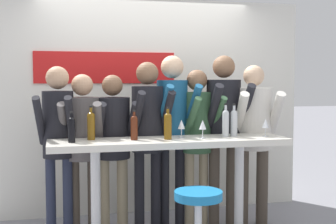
{
  "coord_description": "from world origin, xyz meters",
  "views": [
    {
      "loc": [
        -1.05,
        -4.24,
        1.59
      ],
      "look_at": [
        0.0,
        0.08,
        1.28
      ],
      "focal_mm": 50.0,
      "sensor_mm": 36.0,
      "label": 1
    }
  ],
  "objects_px": {
    "wine_bottle_3": "(72,128)",
    "wine_glass_0": "(203,125)",
    "person_center_right": "(173,120)",
    "tasting_table": "(170,157)",
    "wine_bottle_1": "(134,126)",
    "person_center": "(148,126)",
    "wine_glass_1": "(266,124)",
    "wine_bottle_0": "(91,124)",
    "person_far_right": "(224,120)",
    "bar_stool": "(198,218)",
    "person_center_left": "(113,136)",
    "wine_bottle_4": "(234,122)",
    "person_far_left": "(58,131)",
    "person_right": "(197,129)",
    "person_rightmost": "(253,127)",
    "wine_glass_2": "(181,125)",
    "wine_bottle_5": "(168,125)",
    "wine_bottle_2": "(226,122)",
    "person_left": "(83,137)"
  },
  "relations": [
    {
      "from": "wine_bottle_3",
      "to": "wine_glass_0",
      "type": "xyz_separation_m",
      "value": [
        1.22,
        0.0,
        -0.0
      ]
    },
    {
      "from": "person_center_right",
      "to": "wine_glass_0",
      "type": "xyz_separation_m",
      "value": [
        0.16,
        -0.53,
        -0.01
      ]
    },
    {
      "from": "tasting_table",
      "to": "wine_bottle_1",
      "type": "xyz_separation_m",
      "value": [
        -0.34,
        0.01,
        0.3
      ]
    },
    {
      "from": "person_center",
      "to": "wine_glass_1",
      "type": "bearing_deg",
      "value": -28.73
    },
    {
      "from": "tasting_table",
      "to": "wine_bottle_0",
      "type": "distance_m",
      "value": 0.8
    },
    {
      "from": "person_far_right",
      "to": "wine_glass_0",
      "type": "relative_size",
      "value": 10.4
    },
    {
      "from": "bar_stool",
      "to": "person_center_left",
      "type": "distance_m",
      "value": 1.38
    },
    {
      "from": "wine_bottle_4",
      "to": "person_far_left",
      "type": "bearing_deg",
      "value": 168.22
    },
    {
      "from": "wine_bottle_0",
      "to": "wine_bottle_4",
      "type": "height_order",
      "value": "wine_bottle_4"
    },
    {
      "from": "person_center",
      "to": "person_right",
      "type": "height_order",
      "value": "person_center"
    },
    {
      "from": "person_rightmost",
      "to": "wine_glass_2",
      "type": "bearing_deg",
      "value": -152.31
    },
    {
      "from": "wine_bottle_5",
      "to": "person_far_right",
      "type": "bearing_deg",
      "value": 33.43
    },
    {
      "from": "wine_bottle_5",
      "to": "wine_glass_0",
      "type": "relative_size",
      "value": 1.71
    },
    {
      "from": "person_center",
      "to": "person_center_right",
      "type": "xyz_separation_m",
      "value": [
        0.28,
        0.08,
        0.05
      ]
    },
    {
      "from": "person_center_right",
      "to": "wine_glass_1",
      "type": "relative_size",
      "value": 10.37
    },
    {
      "from": "person_far_left",
      "to": "wine_glass_0",
      "type": "height_order",
      "value": "person_far_left"
    },
    {
      "from": "person_rightmost",
      "to": "wine_bottle_3",
      "type": "relative_size",
      "value": 6.27
    },
    {
      "from": "person_center",
      "to": "wine_glass_1",
      "type": "xyz_separation_m",
      "value": [
        1.09,
        -0.46,
        0.04
      ]
    },
    {
      "from": "person_far_left",
      "to": "wine_bottle_4",
      "type": "height_order",
      "value": "person_far_left"
    },
    {
      "from": "person_center_left",
      "to": "wine_glass_1",
      "type": "xyz_separation_m",
      "value": [
        1.44,
        -0.51,
        0.14
      ]
    },
    {
      "from": "person_center_left",
      "to": "person_far_right",
      "type": "distance_m",
      "value": 1.2
    },
    {
      "from": "wine_bottle_1",
      "to": "wine_bottle_2",
      "type": "relative_size",
      "value": 0.85
    },
    {
      "from": "person_center_left",
      "to": "person_rightmost",
      "type": "relative_size",
      "value": 0.94
    },
    {
      "from": "tasting_table",
      "to": "wine_bottle_3",
      "type": "height_order",
      "value": "wine_bottle_3"
    },
    {
      "from": "wine_bottle_4",
      "to": "wine_glass_2",
      "type": "xyz_separation_m",
      "value": [
        -0.54,
        -0.0,
        -0.02
      ]
    },
    {
      "from": "person_center_left",
      "to": "person_center_right",
      "type": "relative_size",
      "value": 0.89
    },
    {
      "from": "person_right",
      "to": "person_far_right",
      "type": "relative_size",
      "value": 0.92
    },
    {
      "from": "wine_bottle_5",
      "to": "wine_bottle_1",
      "type": "bearing_deg",
      "value": 173.55
    },
    {
      "from": "person_left",
      "to": "wine_bottle_3",
      "type": "bearing_deg",
      "value": -95.52
    },
    {
      "from": "person_far_left",
      "to": "wine_glass_2",
      "type": "distance_m",
      "value": 1.21
    },
    {
      "from": "person_far_left",
      "to": "person_center_right",
      "type": "xyz_separation_m",
      "value": [
        1.18,
        0.09,
        0.08
      ]
    },
    {
      "from": "wine_bottle_5",
      "to": "wine_glass_2",
      "type": "relative_size",
      "value": 1.71
    },
    {
      "from": "person_center_right",
      "to": "person_left",
      "type": "bearing_deg",
      "value": 175.2
    },
    {
      "from": "person_center",
      "to": "wine_glass_2",
      "type": "xyz_separation_m",
      "value": [
        0.26,
        -0.36,
        0.04
      ]
    },
    {
      "from": "person_left",
      "to": "person_far_right",
      "type": "distance_m",
      "value": 1.5
    },
    {
      "from": "wine_bottle_5",
      "to": "wine_glass_1",
      "type": "bearing_deg",
      "value": -1.02
    },
    {
      "from": "wine_bottle_1",
      "to": "wine_glass_1",
      "type": "distance_m",
      "value": 1.3
    },
    {
      "from": "person_left",
      "to": "person_center",
      "type": "height_order",
      "value": "person_center"
    },
    {
      "from": "bar_stool",
      "to": "wine_bottle_5",
      "type": "relative_size",
      "value": 2.24
    },
    {
      "from": "person_far_left",
      "to": "wine_bottle_1",
      "type": "xyz_separation_m",
      "value": [
        0.69,
        -0.4,
        0.07
      ]
    },
    {
      "from": "wine_bottle_5",
      "to": "wine_glass_0",
      "type": "bearing_deg",
      "value": -1.1
    },
    {
      "from": "wine_glass_1",
      "to": "wine_bottle_3",
      "type": "bearing_deg",
      "value": 179.81
    },
    {
      "from": "bar_stool",
      "to": "wine_bottle_3",
      "type": "xyz_separation_m",
      "value": [
        -0.98,
        0.63,
        0.7
      ]
    },
    {
      "from": "person_left",
      "to": "wine_bottle_1",
      "type": "relative_size",
      "value": 5.9
    },
    {
      "from": "person_center_left",
      "to": "wine_glass_2",
      "type": "height_order",
      "value": "person_center_left"
    },
    {
      "from": "wine_bottle_4",
      "to": "wine_glass_0",
      "type": "distance_m",
      "value": 0.36
    },
    {
      "from": "wine_bottle_0",
      "to": "person_center_left",
      "type": "bearing_deg",
      "value": 55.5
    },
    {
      "from": "tasting_table",
      "to": "wine_glass_1",
      "type": "height_order",
      "value": "wine_glass_1"
    },
    {
      "from": "person_right",
      "to": "wine_glass_2",
      "type": "bearing_deg",
      "value": -135.38
    },
    {
      "from": "wine_bottle_0",
      "to": "wine_bottle_3",
      "type": "height_order",
      "value": "wine_bottle_0"
    }
  ]
}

